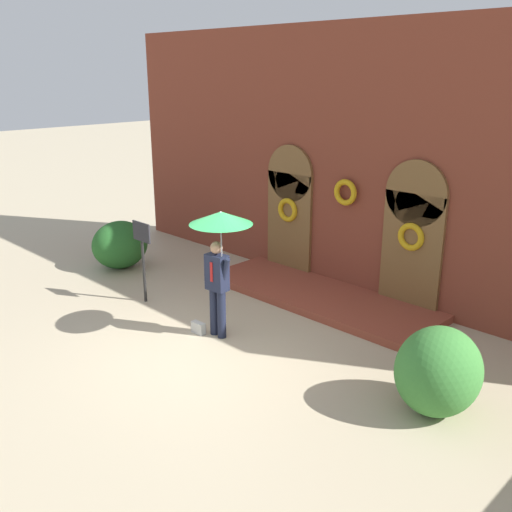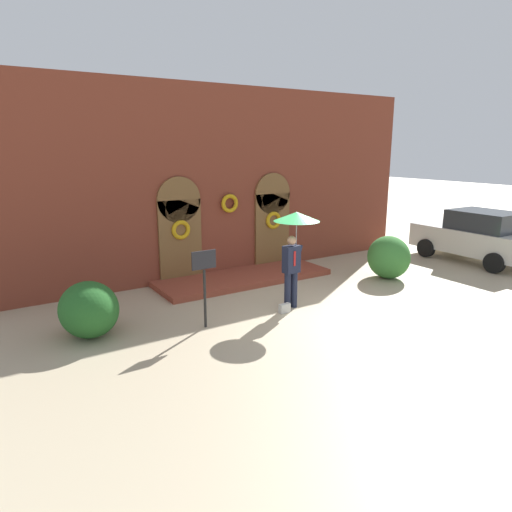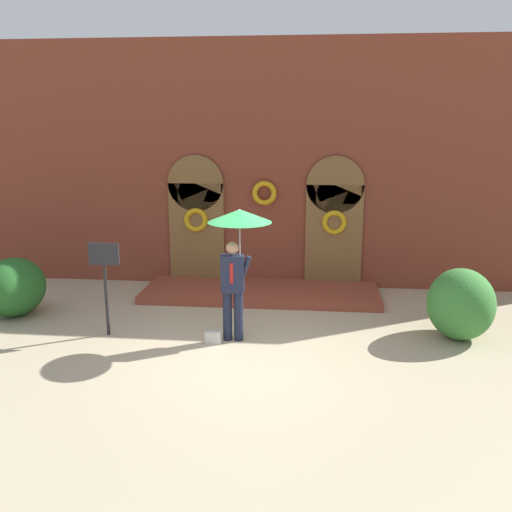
# 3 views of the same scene
# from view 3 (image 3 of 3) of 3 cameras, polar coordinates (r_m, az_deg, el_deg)

# --- Properties ---
(ground_plane) EXTENTS (80.00, 80.00, 0.00)m
(ground_plane) POSITION_cam_3_polar(r_m,az_deg,el_deg) (9.90, -1.21, -9.33)
(ground_plane) COLOR tan
(building_facade) EXTENTS (14.00, 2.30, 5.60)m
(building_facade) POSITION_cam_3_polar(r_m,az_deg,el_deg) (13.30, 0.96, 8.51)
(building_facade) COLOR brown
(building_facade) RESTS_ON ground
(person_with_umbrella) EXTENTS (1.10, 1.10, 2.36)m
(person_with_umbrella) POSITION_cam_3_polar(r_m,az_deg,el_deg) (9.74, -1.83, 2.08)
(person_with_umbrella) COLOR #191E33
(person_with_umbrella) RESTS_ON ground
(handbag) EXTENTS (0.28, 0.13, 0.22)m
(handbag) POSITION_cam_3_polar(r_m,az_deg,el_deg) (10.14, -4.31, -8.13)
(handbag) COLOR #B7B7B2
(handbag) RESTS_ON ground
(sign_post) EXTENTS (0.56, 0.06, 1.72)m
(sign_post) POSITION_cam_3_polar(r_m,az_deg,el_deg) (10.53, -14.88, -1.69)
(sign_post) COLOR black
(sign_post) RESTS_ON ground
(shrub_left) EXTENTS (1.20, 1.39, 1.17)m
(shrub_left) POSITION_cam_3_polar(r_m,az_deg,el_deg) (12.37, -23.08, -2.87)
(shrub_left) COLOR #235B23
(shrub_left) RESTS_ON ground
(shrub_right) EXTENTS (1.18, 1.31, 1.28)m
(shrub_right) POSITION_cam_3_polar(r_m,az_deg,el_deg) (10.82, 19.80, -4.54)
(shrub_right) COLOR #387A33
(shrub_right) RESTS_ON ground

